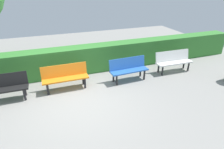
{
  "coord_description": "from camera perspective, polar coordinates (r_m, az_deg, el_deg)",
  "views": [
    {
      "loc": [
        0.74,
        5.17,
        3.46
      ],
      "look_at": [
        -1.3,
        -0.42,
        0.55
      ],
      "focal_mm": 30.87,
      "sensor_mm": 36.0,
      "label": 1
    }
  ],
  "objects": [
    {
      "name": "bench_orange",
      "position": [
        6.86,
        -13.72,
        -0.44
      ],
      "size": [
        1.57,
        0.46,
        0.86
      ],
      "rotation": [
        0.0,
        0.0,
        0.0
      ],
      "color": "orange",
      "rests_on": "ground_plane"
    },
    {
      "name": "ground_plane",
      "position": [
        6.26,
        -10.02,
        -7.93
      ],
      "size": [
        17.94,
        17.94,
        0.0
      ],
      "primitive_type": "plane",
      "color": "gray"
    },
    {
      "name": "hedge_row",
      "position": [
        8.08,
        -6.45,
        4.73
      ],
      "size": [
        13.94,
        0.68,
        1.09
      ],
      "primitive_type": "cube",
      "color": "#387F33",
      "rests_on": "ground_plane"
    },
    {
      "name": "bench_blue",
      "position": [
        7.29,
        4.89,
        1.85
      ],
      "size": [
        1.48,
        0.52,
        0.86
      ],
      "rotation": [
        0.0,
        0.0,
        0.04
      ],
      "color": "blue",
      "rests_on": "ground_plane"
    },
    {
      "name": "bench_white",
      "position": [
        8.4,
        17.74,
        4.02
      ],
      "size": [
        1.57,
        0.5,
        0.86
      ],
      "rotation": [
        0.0,
        0.0,
        -0.02
      ],
      "color": "white",
      "rests_on": "ground_plane"
    },
    {
      "name": "bench_black",
      "position": [
        6.91,
        -29.57,
        -3.17
      ],
      "size": [
        1.47,
        0.48,
        0.86
      ],
      "rotation": [
        0.0,
        0.0,
        -0.01
      ],
      "color": "black",
      "rests_on": "ground_plane"
    }
  ]
}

